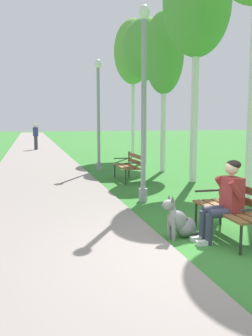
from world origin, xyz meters
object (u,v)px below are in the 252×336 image
(person_seated_on_near_bench, at_px, (225,198))
(park_bench_mid, at_px, (129,164))
(park_bench_near, at_px, (234,206))
(lamp_post_mid, at_px, (98,114))
(birch_tree_fourth, at_px, (164,54))
(birch_tree_third, at_px, (197,4))
(birch_tree_sixth, at_px, (133,52))
(pedestrian_distant, at_px, (36,137))
(dog_grey, at_px, (180,222))
(lamp_post_near, at_px, (144,103))
(birch_tree_fifth, at_px, (145,50))

(person_seated_on_near_bench, bearing_deg, park_bench_mid, 89.09)
(park_bench_near, distance_m, lamp_post_mid, 8.28)
(person_seated_on_near_bench, xyz_separation_m, birch_tree_fourth, (1.82, 7.45, 3.48))
(birch_tree_third, xyz_separation_m, birch_tree_sixth, (0.35, 7.81, 0.07))
(lamp_post_mid, xyz_separation_m, birch_tree_sixth, (2.66, 4.71, 3.15))
(birch_tree_sixth, bearing_deg, park_bench_mid, -106.93)
(lamp_post_mid, relative_size, pedestrian_distant, 2.43)
(person_seated_on_near_bench, bearing_deg, birch_tree_sixth, 80.05)
(lamp_post_mid, relative_size, birch_tree_fourth, 0.71)
(lamp_post_mid, bearing_deg, park_bench_mid, -78.62)
(dog_grey, distance_m, lamp_post_near, 3.29)
(lamp_post_near, bearing_deg, park_bench_mid, 80.75)
(birch_tree_fifth, bearing_deg, birch_tree_third, -91.57)
(person_seated_on_near_bench, distance_m, birch_tree_sixth, 13.88)
(birch_tree_third, height_order, birch_tree_fifth, birch_tree_third)
(park_bench_near, height_order, dog_grey, park_bench_near)
(person_seated_on_near_bench, relative_size, birch_tree_sixth, 0.18)
(park_bench_near, relative_size, birch_tree_third, 0.22)
(dog_grey, bearing_deg, park_bench_mid, 82.88)
(birch_tree_fifth, relative_size, birch_tree_sixth, 0.91)
(lamp_post_mid, height_order, birch_tree_fourth, birch_tree_fourth)
(park_bench_mid, relative_size, birch_tree_third, 0.22)
(lamp_post_near, relative_size, birch_tree_third, 0.64)
(lamp_post_near, bearing_deg, pedestrian_distant, 97.70)
(lamp_post_near, relative_size, lamp_post_mid, 1.07)
(dog_grey, xyz_separation_m, birch_tree_sixth, (2.86, 12.60, 4.97))
(birch_tree_fourth, bearing_deg, lamp_post_mid, 161.05)
(lamp_post_near, bearing_deg, birch_tree_sixth, 75.20)
(person_seated_on_near_bench, height_order, lamp_post_near, lamp_post_near)
(park_bench_near, distance_m, dog_grey, 0.86)
(pedestrian_distant, bearing_deg, birch_tree_third, -71.90)
(person_seated_on_near_bench, height_order, lamp_post_mid, lamp_post_mid)
(birch_tree_fourth, distance_m, birch_tree_sixth, 5.59)
(park_bench_near, distance_m, park_bench_mid, 5.68)
(birch_tree_fourth, bearing_deg, dog_grey, -108.70)
(park_bench_near, height_order, birch_tree_fifth, birch_tree_fifth)
(park_bench_near, xyz_separation_m, lamp_post_mid, (-0.61, 8.11, 1.57))
(person_seated_on_near_bench, xyz_separation_m, birch_tree_third, (1.91, 5.10, 4.48))
(park_bench_mid, xyz_separation_m, lamp_post_near, (-0.46, -2.84, 1.72))
(lamp_post_mid, bearing_deg, birch_tree_fifth, 41.02)
(park_bench_near, relative_size, lamp_post_mid, 0.37)
(lamp_post_near, bearing_deg, birch_tree_fourth, 64.05)
(birch_tree_fourth, bearing_deg, birch_tree_third, -87.83)
(park_bench_near, height_order, park_bench_mid, same)
(lamp_post_near, distance_m, birch_tree_third, 4.30)
(lamp_post_mid, bearing_deg, park_bench_near, -85.73)
(birch_tree_fourth, bearing_deg, pedestrian_distant, 111.21)
(birch_tree_fourth, xyz_separation_m, birch_tree_fifth, (0.23, 2.90, 0.68))
(lamp_post_mid, relative_size, birch_tree_fifth, 0.65)
(birch_tree_fourth, bearing_deg, birch_tree_sixth, 85.38)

